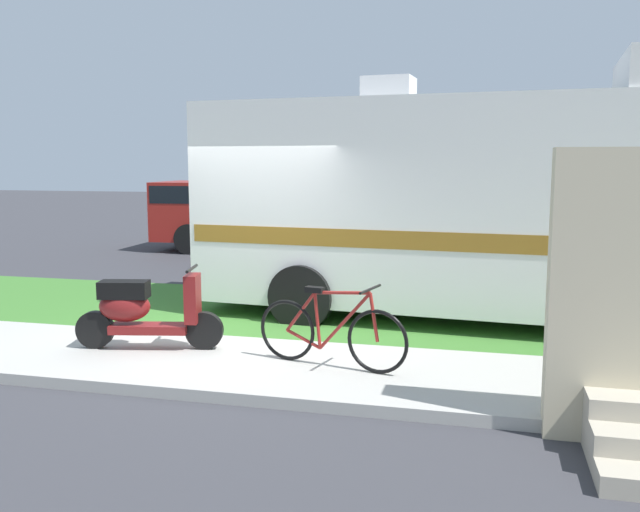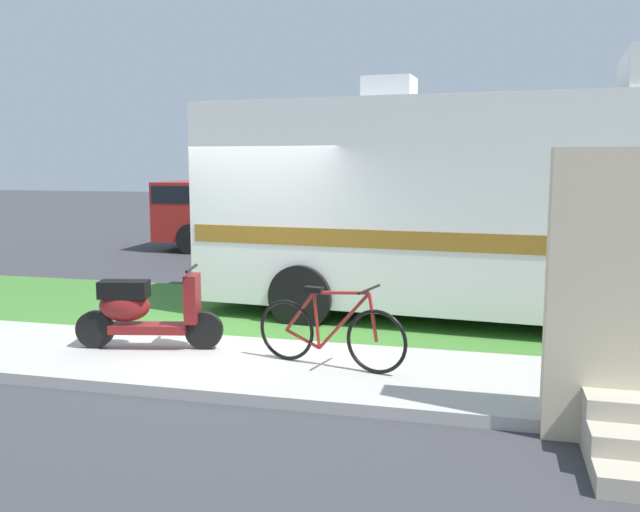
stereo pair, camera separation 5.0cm
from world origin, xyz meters
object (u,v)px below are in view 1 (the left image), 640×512
motorhome_rv (473,202)px  bicycle (331,332)px  pickup_truck_far (245,214)px  pickup_truck_near (434,229)px  scooter (143,310)px

motorhome_rv → bicycle: 3.46m
motorhome_rv → pickup_truck_far: bearing=130.9°
pickup_truck_near → bicycle: bearing=-94.7°
pickup_truck_near → pickup_truck_far: size_ratio=0.99×
pickup_truck_far → motorhome_rv: bearing=-49.1°
bicycle → scooter: bearing=175.8°
bicycle → pickup_truck_near: 6.81m
pickup_truck_far → bicycle: bearing=-65.0°
pickup_truck_near → scooter: bearing=-113.2°
motorhome_rv → pickup_truck_far: size_ratio=1.31×
scooter → pickup_truck_far: size_ratio=0.29×
bicycle → motorhome_rv: bearing=65.0°
pickup_truck_far → pickup_truck_near: bearing=-30.3°
motorhome_rv → pickup_truck_near: bearing=102.0°
motorhome_rv → scooter: (-3.64, -2.77, -1.15)m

